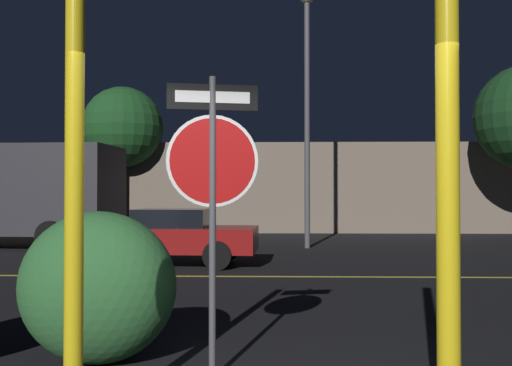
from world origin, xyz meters
TOP-DOWN VIEW (x-y plane):
  - road_center_stripe at (0.00, 7.44)m, footprint 39.39×0.12m
  - stop_sign at (-0.45, 1.44)m, footprint 0.78×0.17m
  - yellow_pole_left at (-1.23, 0.25)m, footprint 0.12×0.12m
  - yellow_pole_right at (1.13, 0.09)m, footprint 0.14×0.14m
  - hedge_bush_2 at (-1.57, 1.88)m, footprint 1.47×1.12m
  - passing_car_2 at (-2.23, 9.19)m, footprint 4.07×1.94m
  - delivery_truck at (-7.86, 13.19)m, footprint 6.63×2.90m
  - street_lamp at (1.08, 13.10)m, footprint 0.49×0.49m
  - tree_1 at (-5.85, 18.94)m, footprint 3.19×3.19m
  - building_backdrop at (-2.03, 21.30)m, footprint 30.10×4.27m

SIDE VIEW (x-z plane):
  - road_center_stripe at x=0.00m, z-range 0.00..0.01m
  - passing_car_2 at x=-2.23m, z-range 0.02..1.26m
  - hedge_bush_2 at x=-1.57m, z-range 0.00..1.42m
  - yellow_pole_left at x=-1.23m, z-range 0.00..3.19m
  - delivery_truck at x=-7.86m, z-range 0.14..3.10m
  - yellow_pole_right at x=1.13m, z-range 0.00..3.41m
  - stop_sign at x=-0.45m, z-range 0.51..3.10m
  - building_backdrop at x=-2.03m, z-range 0.00..3.62m
  - tree_1 at x=-5.85m, z-range 1.28..7.08m
  - street_lamp at x=1.08m, z-range 1.25..8.86m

